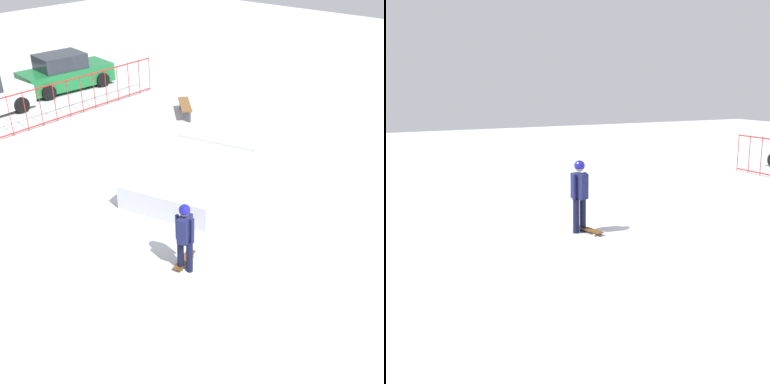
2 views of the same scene
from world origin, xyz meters
TOP-DOWN VIEW (x-y plane):
  - ground_plane at (0.00, 0.00)m, footprint 60.00×60.00m
  - skate_ramp at (1.54, -0.01)m, footprint 5.90×3.97m
  - skater at (-1.66, -2.42)m, footprint 0.43×0.42m
  - skateboard at (-1.49, -2.25)m, footprint 0.82×0.42m
  - perimeter_fence at (-0.00, 7.12)m, footprint 12.97×0.18m
  - park_bench at (5.27, 3.83)m, footprint 1.36×1.46m
  - parked_car_green at (4.11, 10.09)m, footprint 4.27×2.31m

SIDE VIEW (x-z plane):
  - ground_plane at x=0.00m, z-range 0.00..0.00m
  - skateboard at x=-1.49m, z-range 0.03..0.12m
  - skate_ramp at x=1.54m, z-range -0.05..0.69m
  - park_bench at x=5.27m, z-range 0.12..0.60m
  - parked_car_green at x=4.11m, z-range -0.08..1.52m
  - perimeter_fence at x=0.00m, z-range 0.02..1.52m
  - skater at x=-1.66m, z-range 0.14..1.87m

